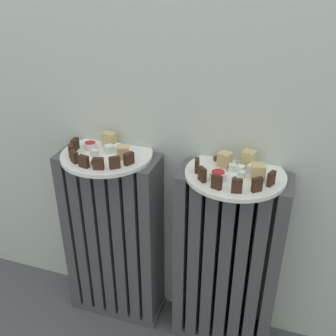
{
  "coord_description": "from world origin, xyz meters",
  "views": [
    {
      "loc": [
        0.33,
        -0.74,
        1.23
      ],
      "look_at": [
        0.0,
        0.28,
        0.66
      ],
      "focal_mm": 41.98,
      "sensor_mm": 36.0,
      "label": 1
    }
  ],
  "objects_px": {
    "radiator_left": "(114,240)",
    "plate_left": "(107,155)",
    "jam_bowl_right": "(218,175)",
    "jam_bowl_left": "(90,145)",
    "plate_right": "(235,174)",
    "radiator_right": "(227,264)",
    "fork": "(232,167)"
  },
  "relations": [
    {
      "from": "plate_right",
      "to": "fork",
      "type": "relative_size",
      "value": 2.93
    },
    {
      "from": "jam_bowl_left",
      "to": "fork",
      "type": "xyz_separation_m",
      "value": [
        0.47,
        0.02,
        -0.01
      ]
    },
    {
      "from": "radiator_left",
      "to": "radiator_right",
      "type": "relative_size",
      "value": 1.0
    },
    {
      "from": "jam_bowl_right",
      "to": "fork",
      "type": "height_order",
      "value": "jam_bowl_right"
    },
    {
      "from": "radiator_right",
      "to": "plate_right",
      "type": "distance_m",
      "value": 0.34
    },
    {
      "from": "jam_bowl_right",
      "to": "fork",
      "type": "bearing_deg",
      "value": 73.48
    },
    {
      "from": "radiator_left",
      "to": "plate_right",
      "type": "distance_m",
      "value": 0.54
    },
    {
      "from": "radiator_left",
      "to": "plate_left",
      "type": "relative_size",
      "value": 2.25
    },
    {
      "from": "radiator_left",
      "to": "fork",
      "type": "height_order",
      "value": "fork"
    },
    {
      "from": "plate_right",
      "to": "radiator_right",
      "type": "bearing_deg",
      "value": 63.43
    },
    {
      "from": "plate_right",
      "to": "fork",
      "type": "distance_m",
      "value": 0.03
    },
    {
      "from": "plate_right",
      "to": "radiator_left",
      "type": "bearing_deg",
      "value": 180.0
    },
    {
      "from": "radiator_left",
      "to": "jam_bowl_right",
      "type": "xyz_separation_m",
      "value": [
        0.38,
        -0.06,
        0.36
      ]
    },
    {
      "from": "radiator_left",
      "to": "radiator_right",
      "type": "distance_m",
      "value": 0.42
    },
    {
      "from": "plate_right",
      "to": "jam_bowl_right",
      "type": "relative_size",
      "value": 6.45
    },
    {
      "from": "plate_right",
      "to": "fork",
      "type": "height_order",
      "value": "fork"
    },
    {
      "from": "jam_bowl_left",
      "to": "radiator_right",
      "type": "bearing_deg",
      "value": -1.47
    },
    {
      "from": "plate_right",
      "to": "fork",
      "type": "bearing_deg",
      "value": 114.64
    },
    {
      "from": "radiator_left",
      "to": "fork",
      "type": "relative_size",
      "value": 6.61
    },
    {
      "from": "radiator_right",
      "to": "fork",
      "type": "xyz_separation_m",
      "value": [
        -0.01,
        0.03,
        0.35
      ]
    },
    {
      "from": "jam_bowl_right",
      "to": "fork",
      "type": "distance_m",
      "value": 0.09
    },
    {
      "from": "radiator_right",
      "to": "jam_bowl_left",
      "type": "height_order",
      "value": "jam_bowl_left"
    },
    {
      "from": "plate_left",
      "to": "jam_bowl_left",
      "type": "distance_m",
      "value": 0.07
    },
    {
      "from": "plate_left",
      "to": "jam_bowl_right",
      "type": "bearing_deg",
      "value": -8.89
    },
    {
      "from": "plate_left",
      "to": "plate_right",
      "type": "relative_size",
      "value": 1.0
    },
    {
      "from": "plate_left",
      "to": "jam_bowl_left",
      "type": "relative_size",
      "value": 6.92
    },
    {
      "from": "radiator_left",
      "to": "plate_right",
      "type": "relative_size",
      "value": 2.25
    },
    {
      "from": "radiator_right",
      "to": "jam_bowl_left",
      "type": "bearing_deg",
      "value": 178.53
    },
    {
      "from": "radiator_right",
      "to": "fork",
      "type": "distance_m",
      "value": 0.35
    },
    {
      "from": "jam_bowl_left",
      "to": "jam_bowl_right",
      "type": "xyz_separation_m",
      "value": [
        0.44,
        -0.07,
        0.0
      ]
    },
    {
      "from": "fork",
      "to": "jam_bowl_left",
      "type": "bearing_deg",
      "value": -177.81
    },
    {
      "from": "plate_left",
      "to": "jam_bowl_left",
      "type": "bearing_deg",
      "value": 169.2
    }
  ]
}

